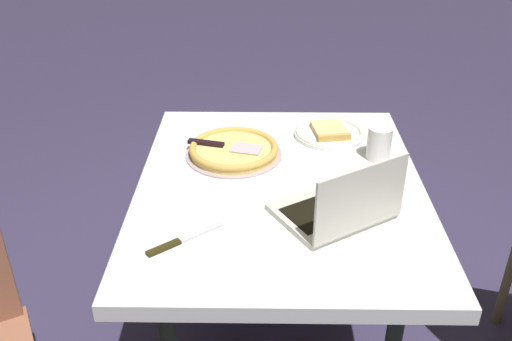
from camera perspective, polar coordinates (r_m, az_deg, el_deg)
name	(u,v)px	position (r m, az deg, el deg)	size (l,w,h in m)	color
dining_table	(280,202)	(1.78, 2.44, -3.21)	(1.09, 0.89, 0.72)	silver
laptop	(339,208)	(1.58, 8.46, -3.74)	(0.36, 0.38, 0.21)	beige
pizza_plate	(329,133)	(2.05, 7.46, 3.83)	(0.25, 0.25, 0.04)	silver
pizza_tray	(234,150)	(1.90, -2.29, 2.11)	(0.33, 0.33, 0.04)	#A69297
table_knife	(178,242)	(1.51, -7.92, -7.20)	(0.16, 0.19, 0.01)	#B9BBC1
drink_cup	(379,143)	(1.91, 12.41, 2.76)	(0.08, 0.08, 0.11)	silver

